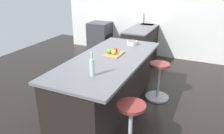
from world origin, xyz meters
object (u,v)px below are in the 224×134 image
at_px(apple_red, 115,50).
at_px(oven_range, 100,37).
at_px(fruit_bowl, 132,43).
at_px(apple_green, 109,51).
at_px(apple_yellow, 114,52).
at_px(stool_by_window, 158,82).
at_px(water_bottle, 92,67).
at_px(cutting_board, 114,54).
at_px(stool_middle, 130,129).
at_px(kitchen_island, 107,84).

bearing_deg(apple_red, oven_range, -147.41).
height_order(apple_red, fruit_bowl, apple_red).
bearing_deg(apple_green, apple_yellow, 88.21).
height_order(stool_by_window, water_bottle, water_bottle).
bearing_deg(apple_red, cutting_board, 4.39).
distance_m(stool_middle, cutting_board, 1.29).
distance_m(kitchen_island, water_bottle, 0.91).
distance_m(oven_range, kitchen_island, 3.23).
bearing_deg(stool_by_window, apple_yellow, -46.15).
xyz_separation_m(kitchen_island, stool_middle, (0.74, 0.69, -0.15)).
distance_m(kitchen_island, apple_red, 0.58).
height_order(kitchen_island, water_bottle, water_bottle).
distance_m(stool_by_window, cutting_board, 1.05).
height_order(oven_range, kitchen_island, kitchen_island).
xyz_separation_m(stool_by_window, water_bottle, (1.42, -0.56, 0.74)).
height_order(apple_yellow, apple_red, apple_yellow).
xyz_separation_m(oven_range, stool_middle, (3.55, 2.28, -0.11)).
relative_size(apple_green, water_bottle, 0.26).
xyz_separation_m(apple_red, apple_green, (0.10, -0.07, 0.00)).
relative_size(kitchen_island, apple_green, 28.62).
xyz_separation_m(oven_range, kitchen_island, (2.81, 1.59, 0.04)).
distance_m(water_bottle, fruit_bowl, 1.53).
height_order(oven_range, apple_red, apple_red).
distance_m(apple_green, water_bottle, 0.84).
xyz_separation_m(kitchen_island, water_bottle, (0.68, 0.13, 0.59)).
bearing_deg(cutting_board, oven_range, -147.89).
xyz_separation_m(stool_middle, apple_yellow, (-0.88, -0.63, 0.67)).
xyz_separation_m(stool_by_window, cutting_board, (0.55, -0.64, 0.62)).
relative_size(stool_by_window, water_bottle, 2.22).
distance_m(kitchen_island, apple_green, 0.55).
height_order(oven_range, apple_yellow, apple_yellow).
bearing_deg(oven_range, fruit_bowl, 41.12).
bearing_deg(water_bottle, kitchen_island, -168.85).
xyz_separation_m(oven_range, stool_by_window, (2.07, 2.28, -0.11)).
relative_size(oven_range, water_bottle, 2.82).
bearing_deg(fruit_bowl, kitchen_island, -8.00).
xyz_separation_m(water_bottle, fruit_bowl, (-1.53, -0.01, -0.08)).
bearing_deg(fruit_bowl, apple_green, -11.34).
distance_m(cutting_board, water_bottle, 0.88).
height_order(apple_yellow, water_bottle, water_bottle).
distance_m(oven_range, fruit_bowl, 2.66).
bearing_deg(apple_red, apple_yellow, 10.46).
relative_size(stool_middle, apple_yellow, 8.70).
relative_size(apple_red, water_bottle, 0.24).
bearing_deg(apple_red, stool_middle, 33.23).
distance_m(stool_by_window, water_bottle, 1.70).
height_order(stool_middle, cutting_board, cutting_board).
bearing_deg(kitchen_island, oven_range, -150.45).
xyz_separation_m(kitchen_island, apple_green, (-0.14, -0.02, 0.53)).
bearing_deg(apple_green, oven_range, -149.51).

